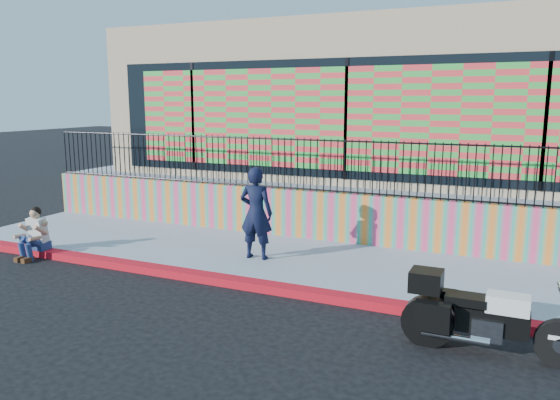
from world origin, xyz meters
The scene contains 10 objects.
ground centered at (0.00, 0.00, 0.00)m, with size 90.00×90.00×0.00m, color black.
red_curb centered at (0.00, 0.00, 0.07)m, with size 16.00×0.30×0.15m, color #B70D23.
sidewalk centered at (0.00, 1.65, 0.07)m, with size 16.00×3.00×0.15m, color #8A94A6.
mural_wall centered at (0.00, 3.25, 0.70)m, with size 16.00×0.20×1.10m, color #EB3D71.
metal_fence centered at (0.00, 3.25, 1.85)m, with size 15.80×0.04×1.20m, color black, non-canonical shape.
elevated_platform centered at (0.00, 8.35, 0.62)m, with size 16.00×10.00×1.25m, color #8A94A6.
storefront_building centered at (0.00, 8.13, 3.25)m, with size 14.00×8.06×4.00m.
police_motorcycle centered at (3.59, -1.00, 0.59)m, with size 2.25×0.74×1.40m.
police_officer centered at (-0.93, 1.28, 1.08)m, with size 0.68×0.44×1.86m, color black.
seated_man centered at (-5.43, -0.22, 0.45)m, with size 0.54×0.71×1.06m.
Camera 1 is at (3.86, -8.21, 3.31)m, focal length 35.00 mm.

